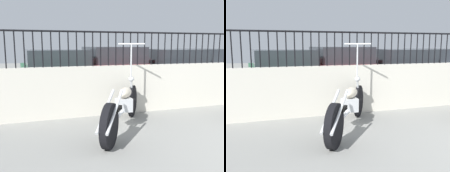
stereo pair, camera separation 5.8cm
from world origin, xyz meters
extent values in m
cube|color=beige|center=(0.00, 2.96, 0.52)|extent=(8.78, 0.18, 1.04)
cylinder|color=black|center=(-3.98, 2.96, 1.40)|extent=(0.02, 0.02, 0.71)
cylinder|color=black|center=(-3.81, 2.96, 1.40)|extent=(0.02, 0.02, 0.71)
cylinder|color=black|center=(-3.64, 2.96, 1.40)|extent=(0.02, 0.02, 0.71)
cylinder|color=black|center=(-3.48, 2.96, 1.40)|extent=(0.02, 0.02, 0.71)
cylinder|color=black|center=(-3.31, 2.96, 1.40)|extent=(0.02, 0.02, 0.71)
cylinder|color=black|center=(-3.15, 2.96, 1.40)|extent=(0.02, 0.02, 0.71)
cylinder|color=black|center=(-2.98, 2.96, 1.40)|extent=(0.02, 0.02, 0.71)
cylinder|color=black|center=(-2.82, 2.96, 1.40)|extent=(0.02, 0.02, 0.71)
cylinder|color=black|center=(-2.65, 2.96, 1.40)|extent=(0.02, 0.02, 0.71)
cylinder|color=black|center=(-2.48, 2.96, 1.40)|extent=(0.02, 0.02, 0.71)
cylinder|color=black|center=(-2.32, 2.96, 1.40)|extent=(0.02, 0.02, 0.71)
cylinder|color=black|center=(-2.15, 2.96, 1.40)|extent=(0.02, 0.02, 0.71)
cylinder|color=black|center=(-1.99, 2.96, 1.40)|extent=(0.02, 0.02, 0.71)
cylinder|color=black|center=(-1.82, 2.96, 1.40)|extent=(0.02, 0.02, 0.71)
cylinder|color=black|center=(-1.66, 2.96, 1.40)|extent=(0.02, 0.02, 0.71)
cylinder|color=black|center=(-1.49, 2.96, 1.40)|extent=(0.02, 0.02, 0.71)
cylinder|color=black|center=(-1.33, 2.96, 1.40)|extent=(0.02, 0.02, 0.71)
cylinder|color=black|center=(-1.16, 2.96, 1.40)|extent=(0.02, 0.02, 0.71)
cylinder|color=black|center=(-0.99, 2.96, 1.40)|extent=(0.02, 0.02, 0.71)
cylinder|color=black|center=(-0.83, 2.96, 1.40)|extent=(0.02, 0.02, 0.71)
cylinder|color=black|center=(-0.66, 2.96, 1.40)|extent=(0.02, 0.02, 0.71)
cylinder|color=black|center=(-0.50, 2.96, 1.40)|extent=(0.02, 0.02, 0.71)
cylinder|color=black|center=(-0.33, 2.96, 1.40)|extent=(0.02, 0.02, 0.71)
cylinder|color=black|center=(-0.17, 2.96, 1.40)|extent=(0.02, 0.02, 0.71)
cylinder|color=black|center=(0.00, 2.96, 1.40)|extent=(0.02, 0.02, 0.71)
cylinder|color=black|center=(0.17, 2.96, 1.40)|extent=(0.02, 0.02, 0.71)
cylinder|color=black|center=(0.33, 2.96, 1.40)|extent=(0.02, 0.02, 0.71)
cylinder|color=black|center=(0.50, 2.96, 1.40)|extent=(0.02, 0.02, 0.71)
cylinder|color=black|center=(0.66, 2.96, 1.40)|extent=(0.02, 0.02, 0.71)
cylinder|color=black|center=(0.83, 2.96, 1.40)|extent=(0.02, 0.02, 0.71)
cylinder|color=black|center=(0.00, 2.96, 1.74)|extent=(8.78, 0.04, 0.04)
cylinder|color=black|center=(-1.57, 2.63, 0.33)|extent=(0.42, 0.58, 0.65)
cylinder|color=black|center=(-2.51, 1.22, 0.33)|extent=(0.46, 0.61, 0.66)
cylinder|color=silver|center=(-2.04, 1.93, 0.33)|extent=(0.91, 1.32, 0.06)
cube|color=silver|center=(-2.01, 1.97, 0.43)|extent=(0.28, 0.18, 0.24)
ellipsoid|color=beige|center=(-1.94, 2.07, 0.63)|extent=(0.43, 0.50, 0.18)
cube|color=black|center=(-2.34, 1.47, 0.51)|extent=(0.29, 0.32, 0.06)
cylinder|color=silver|center=(-1.62, 2.55, 0.58)|extent=(0.16, 0.21, 0.51)
sphere|color=silver|center=(-1.65, 2.50, 0.81)|extent=(0.11, 0.11, 0.11)
cylinder|color=silver|center=(-1.67, 2.48, 1.16)|extent=(0.03, 0.03, 0.67)
cylinder|color=silver|center=(-1.67, 2.48, 1.49)|extent=(0.45, 0.31, 0.03)
cylinder|color=silver|center=(-2.42, 1.23, 0.55)|extent=(0.50, 0.72, 0.47)
cylinder|color=silver|center=(-2.54, 1.30, 0.55)|extent=(0.50, 0.72, 0.47)
cylinder|color=black|center=(-3.83, 7.30, 0.32)|extent=(0.15, 0.65, 0.64)
cylinder|color=black|center=(-2.07, 7.41, 0.32)|extent=(0.15, 0.65, 0.64)
cylinder|color=black|center=(-3.65, 4.47, 0.32)|extent=(0.15, 0.65, 0.64)
cylinder|color=black|center=(-1.89, 4.58, 0.32)|extent=(0.15, 0.65, 0.64)
cube|color=#1E5933|center=(-2.86, 5.94, 0.52)|extent=(2.16, 4.68, 0.55)
cube|color=#2D3338|center=(-2.84, 5.71, 1.06)|extent=(1.82, 2.29, 0.54)
cylinder|color=black|center=(-1.82, 7.46, 0.32)|extent=(0.11, 0.64, 0.64)
cylinder|color=black|center=(-0.08, 7.46, 0.32)|extent=(0.11, 0.64, 0.64)
cylinder|color=black|center=(-1.82, 4.75, 0.32)|extent=(0.11, 0.64, 0.64)
cylinder|color=black|center=(-0.08, 4.75, 0.32)|extent=(0.11, 0.64, 0.64)
cube|color=#AD191E|center=(-0.95, 6.10, 0.57)|extent=(1.85, 4.36, 0.66)
cube|color=#2D3338|center=(-0.95, 5.89, 1.16)|extent=(1.66, 2.09, 0.52)
cylinder|color=black|center=(0.39, 6.97, 0.32)|extent=(0.17, 0.65, 0.64)
cylinder|color=black|center=(2.02, 6.81, 0.32)|extent=(0.17, 0.65, 0.64)
cylinder|color=black|center=(0.14, 4.41, 0.32)|extent=(0.17, 0.65, 0.64)
cylinder|color=black|center=(1.77, 4.25, 0.32)|extent=(0.17, 0.65, 0.64)
cube|color=black|center=(1.08, 5.61, 0.55)|extent=(2.14, 4.30, 0.62)
cube|color=#2D3338|center=(1.06, 5.41, 1.10)|extent=(1.76, 2.13, 0.47)
cylinder|color=black|center=(1.92, 7.26, 0.32)|extent=(0.14, 0.64, 0.64)
cylinder|color=black|center=(3.67, 7.33, 0.32)|extent=(0.14, 0.64, 0.64)
cylinder|color=black|center=(2.04, 4.63, 0.32)|extent=(0.14, 0.64, 0.64)
cube|color=#B7BABF|center=(2.85, 5.98, 0.57)|extent=(2.05, 4.33, 0.65)
cube|color=#2D3338|center=(2.86, 5.77, 1.11)|extent=(1.76, 2.11, 0.44)
camera|label=1|loc=(-3.52, -2.04, 1.47)|focal=40.00mm
camera|label=2|loc=(-3.47, -2.06, 1.47)|focal=40.00mm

